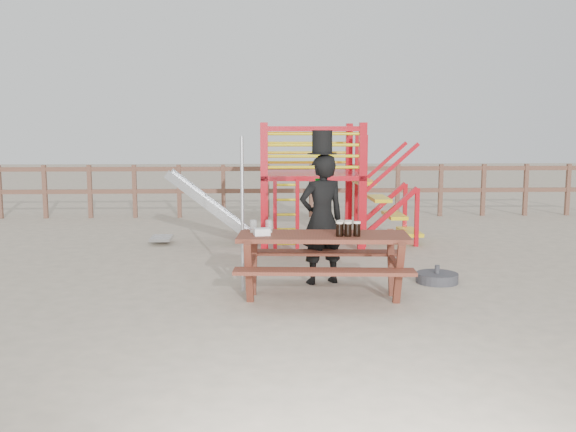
% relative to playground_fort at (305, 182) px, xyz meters
% --- Properties ---
extents(ground, '(60.00, 60.00, 0.00)m').
position_rel_playground_fort_xyz_m(ground, '(-0.12, -3.58, -1.07)').
color(ground, '#B9A790').
rests_on(ground, ground).
extents(back_fence, '(15.09, 0.09, 1.20)m').
position_rel_playground_fort_xyz_m(back_fence, '(-0.12, 3.42, -0.34)').
color(back_fence, brown).
rests_on(back_fence, ground).
extents(playground_fort, '(4.71, 1.84, 2.10)m').
position_rel_playground_fort_xyz_m(playground_fort, '(0.00, 0.00, 0.00)').
color(playground_fort, red).
rests_on(playground_fort, ground).
extents(picnic_table, '(2.08, 1.51, 0.77)m').
position_rel_playground_fort_xyz_m(picnic_table, '(-0.06, -3.77, -0.59)').
color(picnic_table, maroon).
rests_on(picnic_table, ground).
extents(man_with_hat, '(0.71, 0.58, 1.98)m').
position_rel_playground_fort_xyz_m(man_with_hat, '(-0.00, -3.00, -0.18)').
color(man_with_hat, black).
rests_on(man_with_hat, ground).
extents(metal_pole, '(0.04, 0.04, 1.91)m').
position_rel_playground_fort_xyz_m(metal_pole, '(-1.01, -3.37, -0.12)').
color(metal_pole, '#B2B2B7').
rests_on(metal_pole, ground).
extents(parasol_base, '(0.55, 0.55, 0.23)m').
position_rel_playground_fort_xyz_m(parasol_base, '(1.51, -3.04, -1.01)').
color(parasol_base, '#38383D').
rests_on(parasol_base, ground).
extents(paper_bag, '(0.20, 0.17, 0.08)m').
position_rel_playground_fort_xyz_m(paper_bag, '(-0.78, -3.80, -0.26)').
color(paper_bag, white).
rests_on(paper_bag, picnic_table).
extents(stout_pints, '(0.29, 0.19, 0.17)m').
position_rel_playground_fort_xyz_m(stout_pints, '(0.20, -3.89, -0.22)').
color(stout_pints, black).
rests_on(stout_pints, picnic_table).
extents(empty_glasses, '(0.27, 0.10, 0.15)m').
position_rel_playground_fort_xyz_m(empty_glasses, '(-0.78, -3.60, -0.23)').
color(empty_glasses, silver).
rests_on(empty_glasses, picnic_table).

